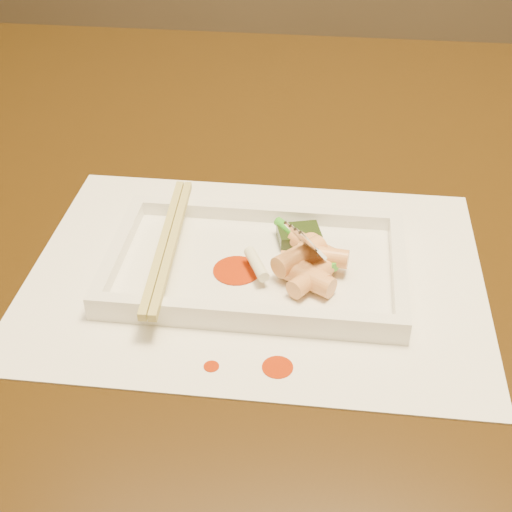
# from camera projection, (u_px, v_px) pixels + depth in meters

# --- Properties ---
(table) EXTENTS (1.40, 0.90, 0.75)m
(table) POSITION_uv_depth(u_px,v_px,m) (300.00, 256.00, 0.83)
(table) COLOR black
(table) RESTS_ON ground
(placemat) EXTENTS (0.40, 0.30, 0.00)m
(placemat) POSITION_uv_depth(u_px,v_px,m) (256.00, 273.00, 0.63)
(placemat) COLOR white
(placemat) RESTS_ON table
(sauce_splatter_a) EXTENTS (0.02, 0.02, 0.00)m
(sauce_splatter_a) POSITION_uv_depth(u_px,v_px,m) (278.00, 367.00, 0.54)
(sauce_splatter_a) COLOR #A72804
(sauce_splatter_a) RESTS_ON placemat
(sauce_splatter_b) EXTENTS (0.01, 0.01, 0.00)m
(sauce_splatter_b) POSITION_uv_depth(u_px,v_px,m) (211.00, 366.00, 0.54)
(sauce_splatter_b) COLOR #A72804
(sauce_splatter_b) RESTS_ON placemat
(plate_base) EXTENTS (0.26, 0.16, 0.01)m
(plate_base) POSITION_uv_depth(u_px,v_px,m) (256.00, 269.00, 0.63)
(plate_base) COLOR white
(plate_base) RESTS_ON placemat
(plate_rim_far) EXTENTS (0.26, 0.01, 0.01)m
(plate_rim_far) POSITION_uv_depth(u_px,v_px,m) (265.00, 213.00, 0.68)
(plate_rim_far) COLOR white
(plate_rim_far) RESTS_ON plate_base
(plate_rim_near) EXTENTS (0.26, 0.01, 0.01)m
(plate_rim_near) POSITION_uv_depth(u_px,v_px,m) (245.00, 314.00, 0.57)
(plate_rim_near) COLOR white
(plate_rim_near) RESTS_ON plate_base
(plate_rim_left) EXTENTS (0.01, 0.14, 0.01)m
(plate_rim_left) POSITION_uv_depth(u_px,v_px,m) (118.00, 249.00, 0.64)
(plate_rim_left) COLOR white
(plate_rim_left) RESTS_ON plate_base
(plate_rim_right) EXTENTS (0.01, 0.14, 0.01)m
(plate_rim_right) POSITION_uv_depth(u_px,v_px,m) (399.00, 269.00, 0.61)
(plate_rim_right) COLOR white
(plate_rim_right) RESTS_ON plate_base
(veg_piece) EXTENTS (0.04, 0.04, 0.01)m
(veg_piece) POSITION_uv_depth(u_px,v_px,m) (299.00, 235.00, 0.65)
(veg_piece) COLOR black
(veg_piece) RESTS_ON plate_base
(scallion_white) EXTENTS (0.03, 0.04, 0.01)m
(scallion_white) POSITION_uv_depth(u_px,v_px,m) (256.00, 264.00, 0.61)
(scallion_white) COLOR #EAEACC
(scallion_white) RESTS_ON plate_base
(scallion_green) EXTENTS (0.06, 0.07, 0.01)m
(scallion_green) POSITION_uv_depth(u_px,v_px,m) (305.00, 243.00, 0.63)
(scallion_green) COLOR #2A9718
(scallion_green) RESTS_ON plate_base
(chopstick_a) EXTENTS (0.02, 0.20, 0.01)m
(chopstick_a) POSITION_uv_depth(u_px,v_px,m) (164.00, 243.00, 0.63)
(chopstick_a) COLOR tan
(chopstick_a) RESTS_ON plate_rim_near
(chopstick_b) EXTENTS (0.02, 0.20, 0.01)m
(chopstick_b) POSITION_uv_depth(u_px,v_px,m) (172.00, 243.00, 0.63)
(chopstick_b) COLOR tan
(chopstick_b) RESTS_ON plate_rim_near
(fork) EXTENTS (0.09, 0.10, 0.14)m
(fork) POSITION_uv_depth(u_px,v_px,m) (342.00, 187.00, 0.59)
(fork) COLOR silver
(fork) RESTS_ON plate_base
(sauce_blob_0) EXTENTS (0.04, 0.04, 0.00)m
(sauce_blob_0) POSITION_uv_depth(u_px,v_px,m) (237.00, 270.00, 0.62)
(sauce_blob_0) COLOR #A72804
(sauce_blob_0) RESTS_ON plate_base
(rice_cake_0) EXTENTS (0.02, 0.04, 0.02)m
(rice_cake_0) POSITION_uv_depth(u_px,v_px,m) (312.00, 253.00, 0.63)
(rice_cake_0) COLOR #EBB56E
(rice_cake_0) RESTS_ON plate_base
(rice_cake_1) EXTENTS (0.05, 0.04, 0.02)m
(rice_cake_1) POSITION_uv_depth(u_px,v_px,m) (307.00, 278.00, 0.60)
(rice_cake_1) COLOR #EBB56E
(rice_cake_1) RESTS_ON plate_base
(rice_cake_2) EXTENTS (0.05, 0.02, 0.02)m
(rice_cake_2) POSITION_uv_depth(u_px,v_px,m) (323.00, 256.00, 0.61)
(rice_cake_2) COLOR #EBB56E
(rice_cake_2) RESTS_ON plate_base
(rice_cake_3) EXTENTS (0.05, 0.02, 0.02)m
(rice_cake_3) POSITION_uv_depth(u_px,v_px,m) (308.00, 261.00, 0.62)
(rice_cake_3) COLOR #EBB56E
(rice_cake_3) RESTS_ON plate_base
(rice_cake_4) EXTENTS (0.04, 0.05, 0.02)m
(rice_cake_4) POSITION_uv_depth(u_px,v_px,m) (310.00, 278.00, 0.60)
(rice_cake_4) COLOR #EBB56E
(rice_cake_4) RESTS_ON plate_base
(rice_cake_5) EXTENTS (0.05, 0.05, 0.02)m
(rice_cake_5) POSITION_uv_depth(u_px,v_px,m) (299.00, 256.00, 0.61)
(rice_cake_5) COLOR #EBB56E
(rice_cake_5) RESTS_ON plate_base
(rice_cake_6) EXTENTS (0.04, 0.04, 0.02)m
(rice_cake_6) POSITION_uv_depth(u_px,v_px,m) (309.00, 274.00, 0.60)
(rice_cake_6) COLOR #EBB56E
(rice_cake_6) RESTS_ON plate_base
(rice_cake_7) EXTENTS (0.04, 0.04, 0.02)m
(rice_cake_7) POSITION_uv_depth(u_px,v_px,m) (311.00, 246.00, 0.63)
(rice_cake_7) COLOR #EBB56E
(rice_cake_7) RESTS_ON plate_base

